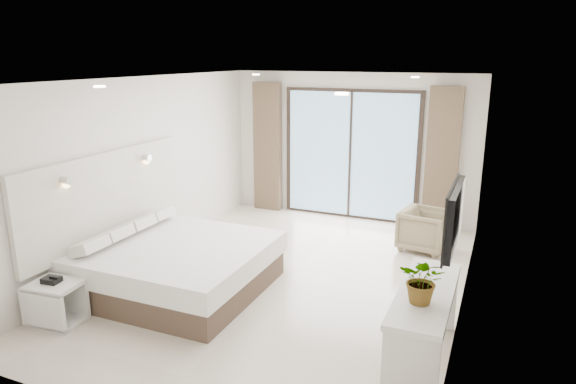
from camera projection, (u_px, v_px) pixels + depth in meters
name	position (u px, v px, depth m)	size (l,w,h in m)	color
ground	(285.00, 279.00, 7.08)	(6.20, 6.20, 0.00)	beige
room_shell	(290.00, 157.00, 7.31)	(4.62, 6.22, 2.72)	silver
bed	(177.00, 266.00, 6.72)	(2.23, 2.12, 0.76)	brown
nightstand	(57.00, 303.00, 5.86)	(0.58, 0.49, 0.50)	white
phone	(52.00, 280.00, 5.80)	(0.19, 0.15, 0.06)	black
console_desk	(425.00, 310.00, 5.05)	(0.51, 1.64, 0.77)	white
plant	(423.00, 285.00, 4.71)	(0.41, 0.45, 0.35)	#33662D
armchair	(425.00, 228.00, 8.06)	(0.70, 0.66, 0.72)	#8C7E5B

